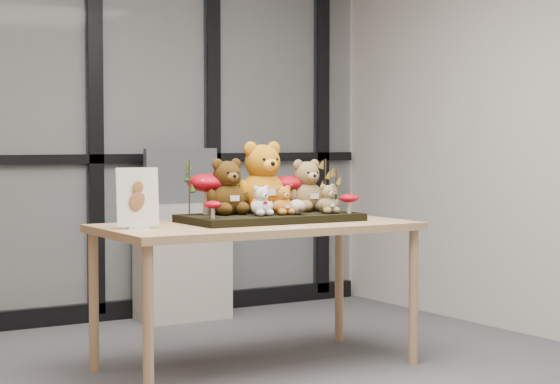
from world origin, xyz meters
TOP-DOWN VIEW (x-y plane):
  - room_shell at (0.00, 0.00)m, footprint 5.00×5.00m
  - glass_partition at (-0.00, 2.47)m, footprint 4.90×0.06m
  - display_table at (0.66, 0.78)m, footprint 1.61×0.83m
  - diorama_tray at (0.78, 0.84)m, footprint 0.92×0.48m
  - bear_pooh_yellow at (0.79, 0.95)m, footprint 0.32×0.29m
  - bear_brown_medium at (0.57, 0.93)m, footprint 0.25×0.23m
  - bear_tan_back at (1.05, 0.91)m, footprint 0.24×0.22m
  - bear_small_yellow at (0.80, 0.75)m, footprint 0.13×0.12m
  - bear_white_bow at (0.67, 0.76)m, footprint 0.13×0.12m
  - bear_beige_small at (1.05, 0.71)m, footprint 0.13×0.12m
  - plush_cream_hedgehog at (0.87, 0.72)m, footprint 0.07×0.06m
  - mushroom_back_left at (0.49, 1.00)m, footprint 0.21×0.21m
  - mushroom_back_right at (0.95, 0.96)m, footprint 0.19×0.19m
  - mushroom_front_left at (0.38, 0.73)m, footprint 0.09×0.09m
  - mushroom_front_right at (1.16, 0.67)m, footprint 0.10×0.10m
  - sprig_green_far_left at (0.37, 0.97)m, footprint 0.05×0.05m
  - sprig_green_mid_left at (0.55, 1.01)m, footprint 0.05×0.05m
  - sprig_dry_far_right at (1.19, 0.93)m, footprint 0.05×0.05m
  - sprig_dry_mid_right at (1.17, 0.81)m, footprint 0.05×0.05m
  - sprig_green_centre at (0.69, 1.02)m, footprint 0.05×0.05m
  - sign_holder at (0.02, 0.81)m, footprint 0.21×0.07m
  - label_card at (0.70, 0.46)m, footprint 0.09×0.03m
  - cabinet at (0.97, 2.26)m, footprint 0.57×0.33m
  - monitor at (0.97, 2.28)m, footprint 0.51×0.05m

SIDE VIEW (x-z plane):
  - cabinet at x=0.97m, z-range 0.00..0.76m
  - display_table at x=0.66m, z-range 0.31..1.05m
  - label_card at x=0.70m, z-range 0.75..0.75m
  - diorama_tray at x=0.78m, z-range 0.75..0.79m
  - plush_cream_hedgehog at x=0.87m, z-range 0.79..0.87m
  - mushroom_front_left at x=0.38m, z-range 0.79..0.88m
  - mushroom_front_right at x=1.16m, z-range 0.79..0.90m
  - bear_small_yellow at x=0.80m, z-range 0.79..0.95m
  - bear_white_bow at x=0.67m, z-range 0.79..0.96m
  - bear_beige_small at x=1.05m, z-range 0.79..0.96m
  - sign_holder at x=0.02m, z-range 0.74..1.03m
  - mushroom_back_right at x=0.95m, z-range 0.79..1.00m
  - sprig_green_centre at x=0.69m, z-range 0.79..1.01m
  - mushroom_back_left at x=0.49m, z-range 0.79..1.02m
  - sprig_dry_mid_right at x=1.17m, z-range 0.79..1.03m
  - sprig_green_mid_left at x=0.55m, z-range 0.79..1.05m
  - sprig_dry_far_right at x=1.19m, z-range 0.79..1.07m
  - sprig_green_far_left at x=0.37m, z-range 0.79..1.07m
  - monitor at x=0.97m, z-range 0.76..1.12m
  - bear_tan_back at x=1.05m, z-range 0.79..1.09m
  - bear_brown_medium at x=0.57m, z-range 0.79..1.10m
  - bear_pooh_yellow at x=0.79m, z-range 0.79..1.20m
  - glass_partition at x=0.00m, z-range 0.03..2.81m
  - room_shell at x=0.00m, z-range -0.82..4.18m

